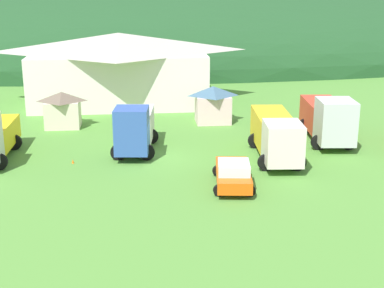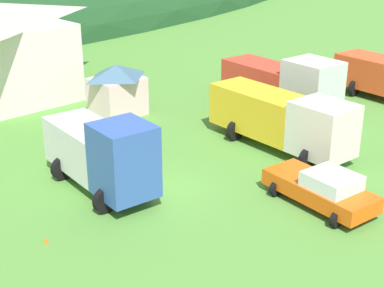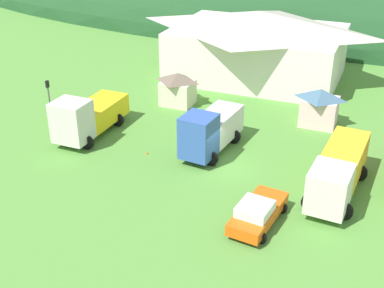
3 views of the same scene
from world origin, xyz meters
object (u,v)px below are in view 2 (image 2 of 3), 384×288
(tow_truck_silver, at_px, (285,83))
(traffic_cone_mid_row, at_px, (46,243))
(play_shed_pink, at_px, (117,89))
(heavy_rig_striped, at_px, (283,118))
(box_truck_blue, at_px, (103,153))
(traffic_cone_near_pickup, at_px, (278,188))
(service_pickup_orange, at_px, (322,188))

(tow_truck_silver, distance_m, traffic_cone_mid_row, 19.06)
(play_shed_pink, distance_m, heavy_rig_striped, 10.80)
(play_shed_pink, bearing_deg, heavy_rig_striped, -74.27)
(play_shed_pink, relative_size, heavy_rig_striped, 0.37)
(traffic_cone_mid_row, bearing_deg, box_truck_blue, 26.84)
(traffic_cone_near_pickup, bearing_deg, box_truck_blue, 138.16)
(tow_truck_silver, height_order, traffic_cone_near_pickup, tow_truck_silver)
(tow_truck_silver, height_order, service_pickup_orange, tow_truck_silver)
(box_truck_blue, relative_size, service_pickup_orange, 1.34)
(heavy_rig_striped, bearing_deg, traffic_cone_mid_row, -87.10)
(tow_truck_silver, bearing_deg, box_truck_blue, -79.66)
(heavy_rig_striped, relative_size, tow_truck_silver, 1.03)
(play_shed_pink, bearing_deg, traffic_cone_near_pickup, -93.65)
(box_truck_blue, relative_size, tow_truck_silver, 0.83)
(heavy_rig_striped, bearing_deg, box_truck_blue, -99.99)
(heavy_rig_striped, distance_m, traffic_cone_near_pickup, 5.01)
(box_truck_blue, bearing_deg, service_pickup_orange, 43.56)
(play_shed_pink, distance_m, traffic_cone_near_pickup, 13.32)
(play_shed_pink, height_order, traffic_cone_mid_row, play_shed_pink)
(tow_truck_silver, relative_size, traffic_cone_near_pickup, 13.73)
(play_shed_pink, bearing_deg, tow_truck_silver, -40.44)
(traffic_cone_near_pickup, bearing_deg, traffic_cone_mid_row, 162.85)
(play_shed_pink, xyz_separation_m, heavy_rig_striped, (2.93, -10.39, 0.11))
(traffic_cone_near_pickup, bearing_deg, tow_truck_silver, 36.98)
(service_pickup_orange, bearing_deg, box_truck_blue, -135.48)
(heavy_rig_striped, xyz_separation_m, traffic_cone_near_pickup, (-3.77, -2.80, -1.74))
(tow_truck_silver, xyz_separation_m, traffic_cone_mid_row, (-18.66, -3.44, -1.86))
(service_pickup_orange, relative_size, traffic_cone_near_pickup, 8.54)
(traffic_cone_near_pickup, relative_size, traffic_cone_mid_row, 1.15)
(service_pickup_orange, distance_m, traffic_cone_mid_row, 11.35)
(box_truck_blue, xyz_separation_m, service_pickup_orange, (5.78, -7.49, -1.00))
(play_shed_pink, relative_size, traffic_cone_near_pickup, 5.24)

